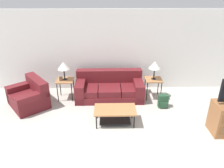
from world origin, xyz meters
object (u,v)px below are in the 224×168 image
object	(u,v)px
side_table_right	(153,81)
table_lamp_right	(155,65)
side_table_left	(65,82)
couch	(109,89)
coffee_table	(115,113)
table_lamp_left	(64,66)
armchair	(29,97)
backpack	(163,101)

from	to	relation	value
side_table_right	table_lamp_right	xyz separation A→B (m)	(0.00, -0.00, 0.52)
table_lamp_right	side_table_left	bearing A→B (deg)	180.00
side_table_right	table_lamp_right	bearing A→B (deg)	-75.96
couch	side_table_left	bearing A→B (deg)	-178.37
coffee_table	table_lamp_left	size ratio (longest dim) A/B	1.86
coffee_table	side_table_right	distance (m)	1.84
coffee_table	table_lamp_right	bearing A→B (deg)	48.09
side_table_right	table_lamp_left	size ratio (longest dim) A/B	1.12
armchair	backpack	distance (m)	3.89
side_table_right	backpack	bearing A→B (deg)	-71.56
couch	side_table_right	distance (m)	1.38
backpack	table_lamp_left	bearing A→B (deg)	168.35
couch	backpack	xyz separation A→B (m)	(1.55, -0.64, -0.10)
side_table_left	side_table_right	xyz separation A→B (m)	(2.70, 0.00, 0.00)
coffee_table	table_lamp_right	size ratio (longest dim) A/B	1.86
backpack	side_table_right	bearing A→B (deg)	108.44
backpack	table_lamp_right	bearing A→B (deg)	108.44
couch	table_lamp_left	xyz separation A→B (m)	(-1.35, -0.04, 0.79)
table_lamp_left	table_lamp_right	size ratio (longest dim) A/B	1.00
armchair	coffee_table	bearing A→B (deg)	-20.97
table_lamp_left	coffee_table	bearing A→B (deg)	-42.61
couch	table_lamp_left	world-z (taller)	table_lamp_left
table_lamp_right	table_lamp_left	bearing A→B (deg)	180.00
armchair	backpack	size ratio (longest dim) A/B	3.63
side_table_left	table_lamp_left	distance (m)	0.52
side_table_left	table_lamp_right	world-z (taller)	table_lamp_right
armchair	table_lamp_left	world-z (taller)	table_lamp_left
side_table_right	coffee_table	bearing A→B (deg)	-131.91
couch	table_lamp_right	world-z (taller)	table_lamp_right
table_lamp_right	backpack	world-z (taller)	table_lamp_right
side_table_left	backpack	size ratio (longest dim) A/B	1.61
armchair	side_table_left	bearing A→B (deg)	22.69
side_table_right	armchair	bearing A→B (deg)	-173.60
couch	side_table_left	xyz separation A→B (m)	(-1.35, -0.04, 0.27)
couch	backpack	world-z (taller)	couch
couch	backpack	bearing A→B (deg)	-22.31
couch	side_table_left	world-z (taller)	couch
armchair	side_table_right	xyz separation A→B (m)	(3.69, 0.41, 0.27)
armchair	coffee_table	size ratio (longest dim) A/B	1.36
couch	table_lamp_right	size ratio (longest dim) A/B	3.65
couch	coffee_table	distance (m)	1.40
side_table_right	backpack	distance (m)	0.73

